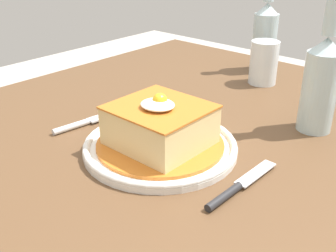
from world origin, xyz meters
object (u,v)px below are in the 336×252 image
beer_bottle_clear_far (265,33)px  knife (234,190)px  beer_bottle_clear (321,80)px  drinking_glass (263,65)px  main_plate (160,146)px  fork (81,124)px

beer_bottle_clear_far → knife: bearing=-63.8°
beer_bottle_clear → drinking_glass: size_ratio=2.53×
main_plate → knife: bearing=-7.6°
knife → beer_bottle_clear_far: beer_bottle_clear_far is taller
fork → main_plate: bearing=9.9°
fork → beer_bottle_clear_far: (0.08, 0.55, 0.09)m
knife → beer_bottle_clear_far: size_ratio=0.62×
main_plate → drinking_glass: size_ratio=2.51×
knife → drinking_glass: size_ratio=1.57×
beer_bottle_clear → knife: bearing=-89.3°
knife → fork: bearing=-178.4°
knife → beer_bottle_clear: beer_bottle_clear is taller
beer_bottle_clear_far → drinking_glass: beer_bottle_clear_far is taller
beer_bottle_clear → drinking_glass: beer_bottle_clear is taller
main_plate → beer_bottle_clear: beer_bottle_clear is taller
drinking_glass → knife: bearing=-64.8°
main_plate → fork: size_ratio=1.86×
fork → beer_bottle_clear_far: size_ratio=0.53×
knife → beer_bottle_clear: (-0.00, 0.28, 0.09)m
knife → drinking_glass: bearing=115.2°
main_plate → drinking_glass: (-0.05, 0.42, 0.04)m
beer_bottle_clear_far → beer_bottle_clear: bearing=-44.9°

